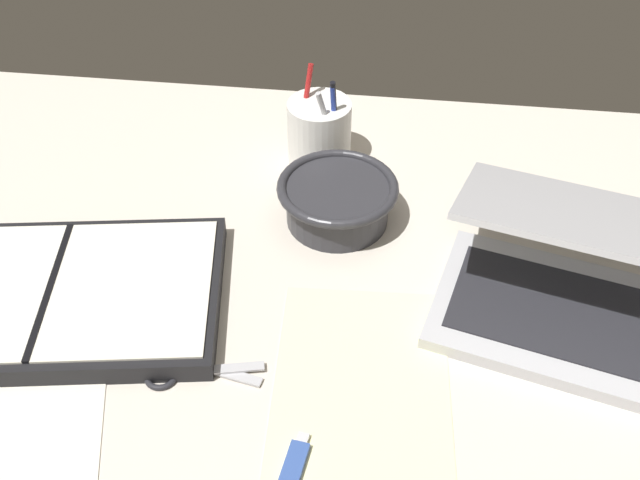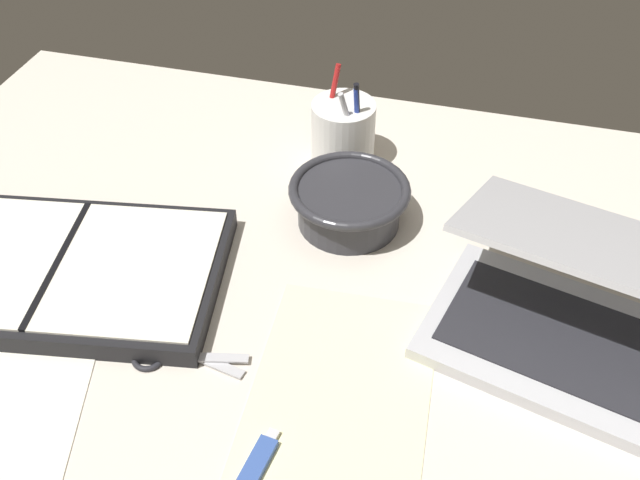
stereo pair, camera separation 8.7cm
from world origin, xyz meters
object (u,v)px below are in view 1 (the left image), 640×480
at_px(bowl, 337,200).
at_px(scissors, 178,367).
at_px(planner, 53,296).
at_px(laptop, 584,286).
at_px(pen_cup, 320,132).

xyz_separation_m(bowl, scissors, (-0.15, -0.28, -0.03)).
bearing_deg(planner, laptop, -3.38).
bearing_deg(bowl, scissors, -118.21).
relative_size(bowl, pen_cup, 1.12).
distance_m(laptop, scissors, 0.48).
xyz_separation_m(bowl, planner, (-0.33, -0.20, -0.02)).
xyz_separation_m(laptop, planner, (-0.64, -0.07, -0.03)).
bearing_deg(laptop, planner, -159.89).
relative_size(laptop, pen_cup, 2.59).
relative_size(laptop, scissors, 2.86).
bearing_deg(bowl, planner, -148.23).
relative_size(laptop, bowl, 2.31).
height_order(pen_cup, planner, pen_cup).
relative_size(pen_cup, planner, 0.33).
height_order(pen_cup, scissors, pen_cup).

